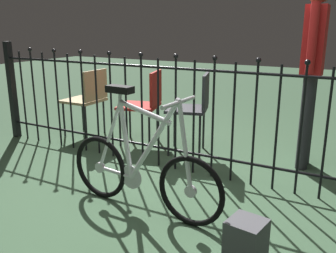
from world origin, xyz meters
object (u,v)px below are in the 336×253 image
object	(u,v)px
bicycle	(141,169)
display_crate	(246,242)
chair_charcoal	(194,104)
chair_tan	(88,96)
person_visitor	(313,56)
chair_red	(146,100)

from	to	relation	value
bicycle	display_crate	bearing A→B (deg)	-15.70
display_crate	bicycle	bearing A→B (deg)	164.30
bicycle	display_crate	size ratio (longest dim) A/B	4.94
chair_charcoal	chair_tan	bearing A→B (deg)	-177.78
person_visitor	bicycle	bearing A→B (deg)	-120.30
person_visitor	display_crate	world-z (taller)	person_visitor
bicycle	person_visitor	xyz separation A→B (m)	(0.88, 1.51, 0.74)
chair_charcoal	person_visitor	xyz separation A→B (m)	(1.10, 0.16, 0.53)
chair_tan	person_visitor	size ratio (longest dim) A/B	0.47
chair_tan	chair_charcoal	bearing A→B (deg)	2.22
chair_red	chair_tan	bearing A→B (deg)	-174.24
chair_red	bicycle	bearing A→B (deg)	-58.84
chair_red	person_visitor	size ratio (longest dim) A/B	0.48
person_visitor	display_crate	bearing A→B (deg)	-90.54
chair_charcoal	bicycle	bearing A→B (deg)	-80.97
chair_charcoal	display_crate	distance (m)	1.96
bicycle	chair_tan	world-z (taller)	bicycle
bicycle	display_crate	world-z (taller)	bicycle
chair_charcoal	person_visitor	world-z (taller)	person_visitor
chair_tan	chair_charcoal	size ratio (longest dim) A/B	0.96
chair_charcoal	chair_red	bearing A→B (deg)	177.74
chair_charcoal	display_crate	xyz separation A→B (m)	(1.08, -1.59, -0.40)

